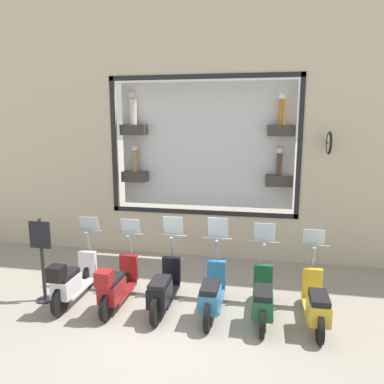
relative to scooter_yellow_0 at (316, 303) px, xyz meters
The scene contains 9 objects.
ground_plane 2.63m from the scooter_yellow_0, 96.98° to the left, with size 120.00×120.00×0.00m, color gray.
building_facade 6.19m from the scooter_yellow_0, 38.12° to the left, with size 1.19×36.00×9.82m.
scooter_yellow_0 is the anchor object (origin of this frame).
scooter_green_1 0.94m from the scooter_yellow_0, 89.78° to the left, with size 1.80×0.60×1.65m.
scooter_teal_2 1.88m from the scooter_yellow_0, 89.76° to the left, with size 1.81×0.60×1.71m.
scooter_black_3 2.83m from the scooter_yellow_0, 89.82° to the left, with size 1.81×0.60×1.69m.
scooter_red_4 3.77m from the scooter_yellow_0, 90.86° to the left, with size 1.80×0.60×1.59m.
scooter_white_5 4.71m from the scooter_yellow_0, 90.62° to the left, with size 1.81×0.61×1.59m.
shop_sign_post 5.36m from the scooter_yellow_0, 90.64° to the left, with size 0.36×0.45×1.74m.
Camera 1 is at (-6.19, -1.55, 3.64)m, focal length 35.00 mm.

